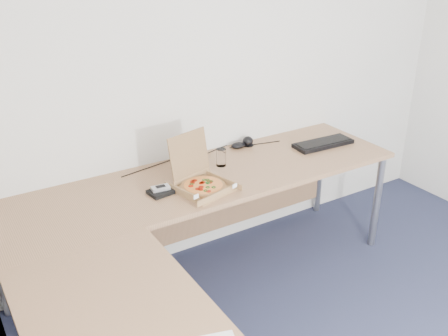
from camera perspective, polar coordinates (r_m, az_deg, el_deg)
desk at (r=2.62m, az=-3.47°, el=-6.57°), size 2.50×2.20×0.73m
pizza_box at (r=2.91m, az=-2.50°, el=-1.70°), size 0.28×0.33×0.29m
drinking_glass at (r=3.19m, az=-0.33°, el=1.20°), size 0.06×0.06×0.11m
keyboard at (r=3.59m, az=11.03°, el=2.71°), size 0.44×0.17×0.03m
mouse at (r=3.47m, az=1.60°, el=2.55°), size 0.11×0.08×0.04m
wallet at (r=2.89m, az=-7.13°, el=-2.69°), size 0.14×0.12×0.02m
phone at (r=2.89m, az=-7.12°, el=-2.24°), size 0.11×0.06×0.02m
dome_speaker at (r=3.52m, az=2.69°, el=3.08°), size 0.08×0.08×0.07m
cable_bundle at (r=3.35m, az=-2.66°, el=1.33°), size 0.56×0.12×0.01m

